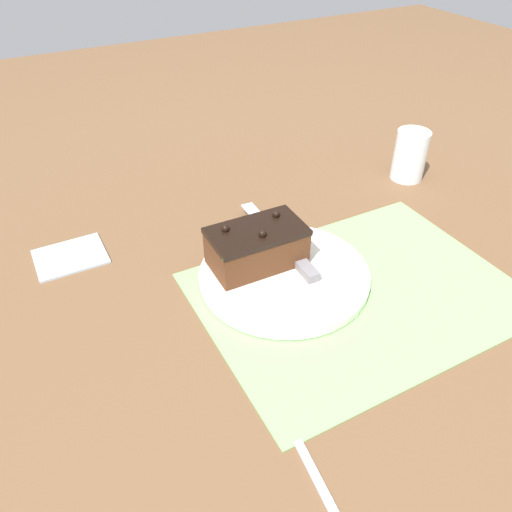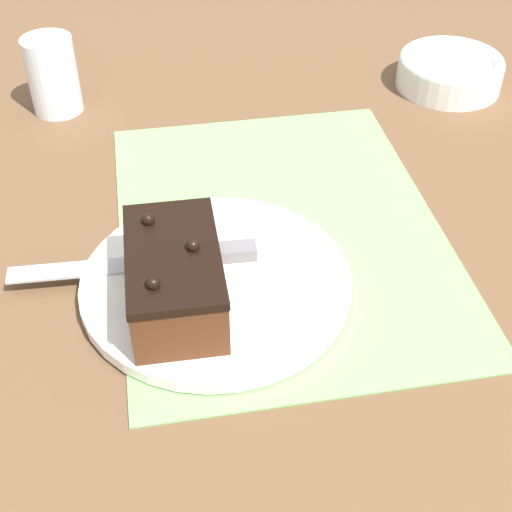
% 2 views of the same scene
% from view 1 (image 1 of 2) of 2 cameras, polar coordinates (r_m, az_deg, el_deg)
% --- Properties ---
extents(ground_plane, '(3.00, 3.00, 0.00)m').
position_cam_1_polar(ground_plane, '(0.76, 11.55, -4.23)').
color(ground_plane, brown).
extents(placemat_woven, '(0.46, 0.34, 0.00)m').
position_cam_1_polar(placemat_woven, '(0.76, 11.57, -4.11)').
color(placemat_woven, '#7AB266').
rests_on(placemat_woven, ground_plane).
extents(cake_plate, '(0.26, 0.26, 0.01)m').
position_cam_1_polar(cake_plate, '(0.77, 3.22, -2.13)').
color(cake_plate, white).
rests_on(cake_plate, placemat_woven).
extents(chocolate_cake, '(0.15, 0.09, 0.07)m').
position_cam_1_polar(chocolate_cake, '(0.76, 0.08, 1.14)').
color(chocolate_cake, '#512D19').
rests_on(chocolate_cake, cake_plate).
extents(serving_knife, '(0.03, 0.24, 0.01)m').
position_cam_1_polar(serving_knife, '(0.79, 3.81, 0.56)').
color(serving_knife, slate).
rests_on(serving_knife, cake_plate).
extents(drinking_glass, '(0.07, 0.07, 0.10)m').
position_cam_1_polar(drinking_glass, '(1.06, 17.19, 10.94)').
color(drinking_glass, white).
rests_on(drinking_glass, ground_plane).
extents(folded_napkin, '(0.11, 0.09, 0.01)m').
position_cam_1_polar(folded_napkin, '(0.87, -20.48, 0.03)').
color(folded_napkin, silver).
rests_on(folded_napkin, ground_plane).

